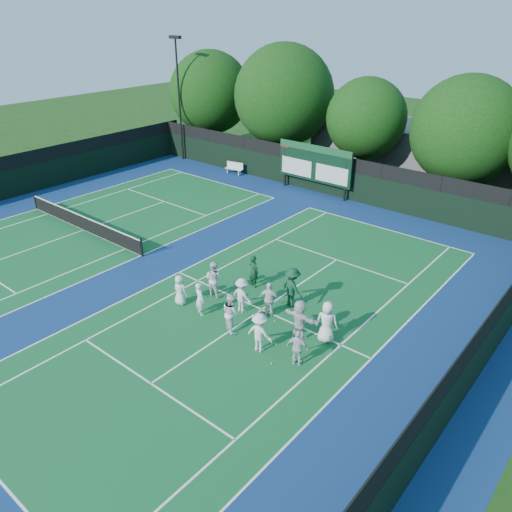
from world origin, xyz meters
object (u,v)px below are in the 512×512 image
Objects in this scene: scoreboard at (314,164)px; coach_left at (254,271)px; bench at (234,168)px; tennis_net at (83,223)px.

coach_left is (5.37, -13.19, -1.36)m from scoreboard.
bench is at bearing -178.35° from scoreboard.
tennis_net is 7.25× the size of bench.
scoreboard is at bearing -54.58° from coach_left.
tennis_net is 6.81× the size of coach_left.
coach_left is at bearing -45.19° from bench.
scoreboard is 3.61× the size of coach_left.
bench is (-7.52, -0.22, -1.68)m from scoreboard.
scoreboard is at bearing 64.40° from tennis_net.
bench is at bearing -31.93° from coach_left.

